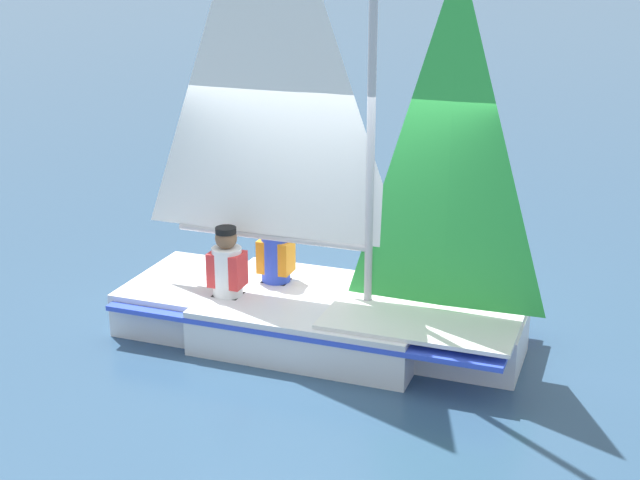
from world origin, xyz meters
TOP-DOWN VIEW (x-y plane):
  - ground_plane at (0.00, 0.00)m, footprint 260.00×260.00m
  - sailboat_main at (0.02, 0.02)m, footprint 3.95×3.98m
  - sailor_helm at (0.59, 0.24)m, footprint 0.42×0.42m
  - sailor_crew at (0.43, 0.82)m, footprint 0.42×0.42m

SIDE VIEW (x-z plane):
  - ground_plane at x=0.00m, z-range 0.00..0.00m
  - sailor_helm at x=0.59m, z-range 0.04..1.20m
  - sailor_crew at x=0.43m, z-range 0.05..1.21m
  - sailboat_main at x=0.02m, z-range -1.83..3.14m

